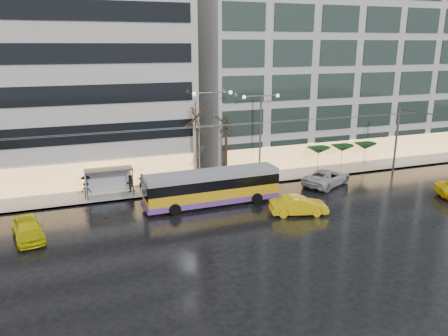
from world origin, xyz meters
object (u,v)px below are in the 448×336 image
taxi_a (28,229)px  street_lamp_near (213,125)px  trolleybus (212,188)px  bus_shelter (104,176)px

taxi_a → street_lamp_near: bearing=14.0°
street_lamp_near → taxi_a: (-16.42, -7.47, -5.19)m
trolleybus → street_lamp_near: 7.24m
street_lamp_near → bus_shelter: bearing=-179.4°
bus_shelter → trolleybus: bearing=-31.6°
trolleybus → taxi_a: size_ratio=2.51×
street_lamp_near → taxi_a: 18.77m
bus_shelter → taxi_a: 9.59m
trolleybus → taxi_a: trolleybus is taller
street_lamp_near → taxi_a: street_lamp_near is taller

